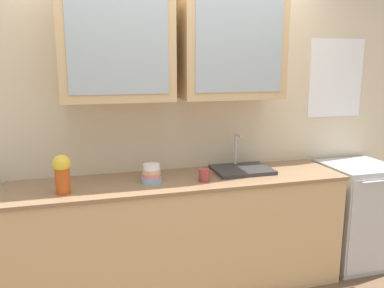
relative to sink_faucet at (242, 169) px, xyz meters
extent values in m
plane|color=brown|center=(-0.53, -0.07, -0.93)|extent=(10.00, 10.00, 0.00)
cube|color=beige|center=(-0.53, 0.28, 0.48)|extent=(4.31, 0.10, 2.81)
cube|color=tan|center=(-0.96, 0.05, 0.98)|extent=(0.79, 0.36, 0.83)
cube|color=#9EADB7|center=(-0.96, -0.14, 0.98)|extent=(0.67, 0.01, 0.70)
cube|color=tan|center=(-0.10, 0.05, 0.98)|extent=(0.79, 0.36, 0.83)
cube|color=#9EADB7|center=(-0.10, -0.14, 0.98)|extent=(0.67, 0.01, 0.70)
cube|color=white|center=(0.99, 0.22, 0.71)|extent=(0.54, 0.01, 0.69)
cube|color=tan|center=(-0.53, -0.07, -0.49)|extent=(2.53, 0.58, 0.88)
cube|color=#8C6B4C|center=(-0.53, -0.07, -0.04)|extent=(2.55, 0.60, 0.03)
cube|color=#2D2D30|center=(0.00, -0.01, -0.01)|extent=(0.46, 0.35, 0.03)
cylinder|color=silver|center=(0.00, 0.14, 0.14)|extent=(0.02, 0.02, 0.26)
cylinder|color=silver|center=(0.00, 0.08, 0.26)|extent=(0.02, 0.12, 0.02)
cylinder|color=#8CB7E0|center=(-0.76, -0.09, 0.00)|extent=(0.15, 0.15, 0.04)
cylinder|color=#D87F84|center=(-0.76, -0.09, 0.03)|extent=(0.14, 0.14, 0.04)
cylinder|color=#E0AD7F|center=(-0.76, -0.09, 0.06)|extent=(0.13, 0.13, 0.04)
cylinder|color=white|center=(-0.76, -0.09, 0.09)|extent=(0.12, 0.12, 0.05)
cylinder|color=#BF4C19|center=(-1.37, -0.18, 0.06)|extent=(0.10, 0.10, 0.17)
sphere|color=yellow|center=(-1.37, -0.18, 0.19)|extent=(0.12, 0.12, 0.12)
cylinder|color=#993838|center=(-0.38, -0.17, 0.02)|extent=(0.08, 0.08, 0.09)
torus|color=#993838|center=(-0.33, -0.17, 0.03)|extent=(0.06, 0.01, 0.06)
cube|color=silver|center=(1.07, -0.07, -0.47)|extent=(0.56, 0.55, 0.91)
cube|color=silver|center=(1.07, -0.35, -0.47)|extent=(0.54, 0.01, 0.82)
camera|label=1|loc=(-1.21, -2.80, 0.82)|focal=36.14mm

